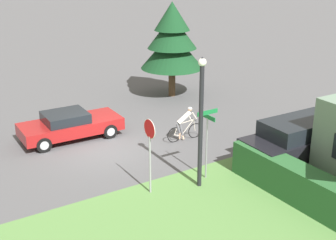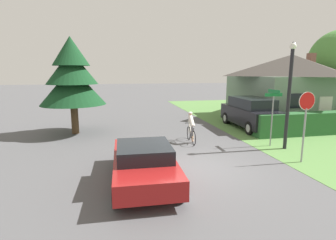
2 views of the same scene
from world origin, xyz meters
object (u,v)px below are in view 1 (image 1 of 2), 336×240
(street_name_sign, at_px, (207,132))
(conifer_tall_near, at_px, (172,40))
(street_lamp, at_px, (201,116))
(cyclist, at_px, (185,124))
(sedan_left_lane, at_px, (70,125))
(parked_suv_right, at_px, (301,142))
(stop_sign, at_px, (150,142))

(street_name_sign, bearing_deg, conifer_tall_near, 153.91)
(conifer_tall_near, bearing_deg, street_lamp, -27.89)
(cyclist, height_order, street_lamp, street_lamp)
(sedan_left_lane, distance_m, cyclist, 5.21)
(parked_suv_right, relative_size, street_name_sign, 1.85)
(sedan_left_lane, distance_m, conifer_tall_near, 8.57)
(street_lamp, distance_m, street_name_sign, 1.08)
(parked_suv_right, bearing_deg, street_name_sign, 166.09)
(sedan_left_lane, bearing_deg, conifer_tall_near, 23.99)
(parked_suv_right, bearing_deg, stop_sign, 170.48)
(stop_sign, xyz_separation_m, street_lamp, (0.52, 1.77, 0.74))
(street_lamp, bearing_deg, parked_suv_right, 81.13)
(street_lamp, xyz_separation_m, street_name_sign, (-0.38, 0.58, -0.83))
(stop_sign, height_order, street_name_sign, stop_sign)
(cyclist, height_order, stop_sign, stop_sign)
(street_name_sign, bearing_deg, street_lamp, -56.83)
(cyclist, xyz_separation_m, conifer_tall_near, (-6.01, 3.22, 2.55))
(stop_sign, height_order, street_lamp, street_lamp)
(stop_sign, distance_m, street_lamp, 1.99)
(cyclist, xyz_separation_m, street_lamp, (3.91, -2.03, 1.97))
(cyclist, distance_m, parked_suv_right, 5.21)
(parked_suv_right, height_order, conifer_tall_near, conifer_tall_near)
(sedan_left_lane, distance_m, street_lamp, 7.50)
(street_name_sign, bearing_deg, stop_sign, -93.55)
(sedan_left_lane, xyz_separation_m, cyclist, (2.92, 4.32, 0.08))
(stop_sign, bearing_deg, parked_suv_right, -102.30)
(parked_suv_right, relative_size, stop_sign, 1.80)
(sedan_left_lane, xyz_separation_m, street_name_sign, (6.46, 2.87, 1.22))
(sedan_left_lane, relative_size, parked_suv_right, 0.92)
(sedan_left_lane, relative_size, street_lamp, 0.95)
(cyclist, distance_m, street_name_sign, 3.99)
(conifer_tall_near, bearing_deg, stop_sign, -36.76)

